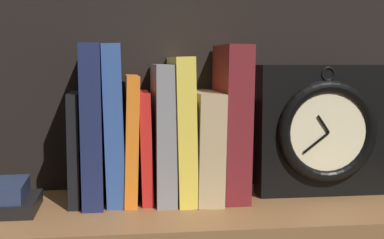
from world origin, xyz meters
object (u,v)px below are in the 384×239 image
(book_tan_shortstories, at_px, (205,145))
(book_navy_bierce, at_px, (93,123))
(book_black_skeptic, at_px, (76,147))
(book_orange_pandolfini, at_px, (131,138))
(book_maroon_dawkins, at_px, (231,122))
(book_blue_modern, at_px, (114,123))
(book_gray_chess, at_px, (161,132))
(book_red_requiem, at_px, (144,146))
(framed_clock, at_px, (323,130))
(book_yellow_seinlanguage, at_px, (182,128))

(book_tan_shortstories, bearing_deg, book_navy_bierce, 180.00)
(book_black_skeptic, height_order, book_tan_shortstories, same)
(book_orange_pandolfini, distance_m, book_maroon_dawkins, 0.16)
(book_black_skeptic, height_order, book_navy_bierce, book_navy_bierce)
(book_navy_bierce, xyz_separation_m, book_blue_modern, (0.03, 0.00, -0.00))
(book_orange_pandolfini, bearing_deg, book_gray_chess, 0.00)
(book_orange_pandolfini, relative_size, book_red_requiem, 1.15)
(framed_clock, bearing_deg, book_blue_modern, 178.50)
(book_gray_chess, relative_size, book_yellow_seinlanguage, 0.95)
(framed_clock, bearing_deg, book_navy_bierce, 178.63)
(book_blue_modern, relative_size, book_maroon_dawkins, 1.00)
(framed_clock, bearing_deg, book_maroon_dawkins, 176.63)
(framed_clock, bearing_deg, book_gray_chess, 178.07)
(book_gray_chess, distance_m, book_maroon_dawkins, 0.12)
(book_blue_modern, bearing_deg, book_maroon_dawkins, 0.00)
(book_navy_bierce, xyz_separation_m, book_red_requiem, (0.08, 0.00, -0.04))
(book_red_requiem, xyz_separation_m, book_yellow_seinlanguage, (0.06, 0.00, 0.03))
(book_black_skeptic, relative_size, framed_clock, 0.80)
(book_gray_chess, relative_size, framed_clock, 1.01)
(book_gray_chess, bearing_deg, book_orange_pandolfini, 180.00)
(book_red_requiem, bearing_deg, framed_clock, -1.75)
(book_gray_chess, bearing_deg, book_red_requiem, 180.00)
(book_blue_modern, xyz_separation_m, book_yellow_seinlanguage, (0.11, 0.00, -0.01))
(book_orange_pandolfini, bearing_deg, book_navy_bierce, 180.00)
(framed_clock, bearing_deg, book_tan_shortstories, 177.38)
(book_tan_shortstories, bearing_deg, book_gray_chess, 180.00)
(book_maroon_dawkins, bearing_deg, book_navy_bierce, 180.00)
(book_tan_shortstories, xyz_separation_m, framed_clock, (0.20, -0.01, 0.02))
(book_blue_modern, height_order, book_orange_pandolfini, book_blue_modern)
(book_orange_pandolfini, xyz_separation_m, book_yellow_seinlanguage, (0.08, 0.00, 0.01))
(book_navy_bierce, height_order, book_orange_pandolfini, book_navy_bierce)
(book_gray_chess, xyz_separation_m, book_yellow_seinlanguage, (0.03, 0.00, 0.01))
(book_maroon_dawkins, bearing_deg, book_yellow_seinlanguage, 180.00)
(book_orange_pandolfini, bearing_deg, book_yellow_seinlanguage, 0.00)
(book_maroon_dawkins, bearing_deg, book_red_requiem, 180.00)
(book_blue_modern, distance_m, book_tan_shortstories, 0.15)
(book_black_skeptic, relative_size, book_navy_bierce, 0.70)
(book_navy_bierce, bearing_deg, book_blue_modern, 0.00)
(book_black_skeptic, xyz_separation_m, book_navy_bierce, (0.03, 0.00, 0.04))
(book_blue_modern, height_order, book_gray_chess, book_blue_modern)
(book_red_requiem, relative_size, book_yellow_seinlanguage, 0.76)
(book_black_skeptic, distance_m, book_blue_modern, 0.07)
(book_navy_bierce, relative_size, book_blue_modern, 1.00)
(book_yellow_seinlanguage, bearing_deg, book_tan_shortstories, 0.00)
(book_tan_shortstories, bearing_deg, book_black_skeptic, 180.00)
(book_black_skeptic, relative_size, book_orange_pandolfini, 0.87)
(book_black_skeptic, height_order, framed_clock, framed_clock)
(book_blue_modern, distance_m, book_orange_pandolfini, 0.04)
(book_maroon_dawkins, relative_size, framed_clock, 1.15)
(book_tan_shortstories, xyz_separation_m, book_maroon_dawkins, (0.04, 0.00, 0.04))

